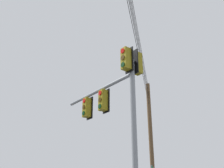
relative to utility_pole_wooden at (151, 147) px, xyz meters
name	(u,v)px	position (x,y,z in m)	size (l,w,h in m)	color
signal_mast_assembly	(117,105)	(-0.78, 11.05, -0.22)	(4.25, 3.01, 7.32)	gray
utility_pole_wooden	(151,147)	(0.00, 0.00, 0.00)	(0.44, 1.71, 10.75)	brown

